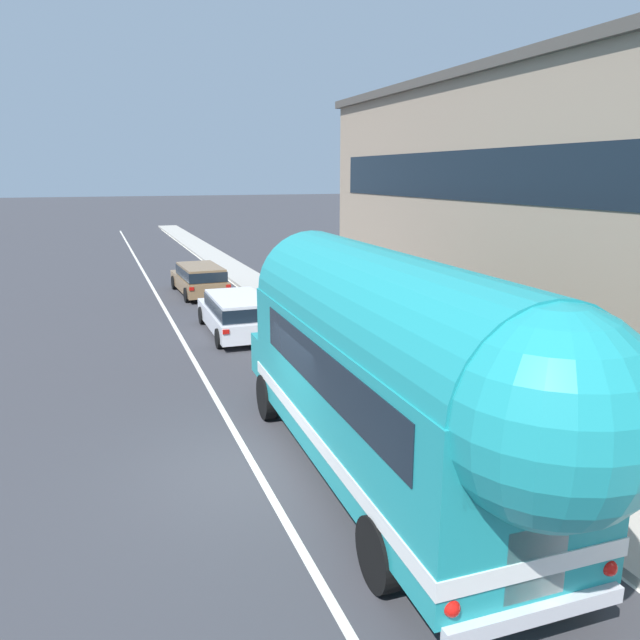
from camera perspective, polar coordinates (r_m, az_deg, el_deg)
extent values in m
plane|color=#38383D|center=(11.58, -5.97, -13.92)|extent=(300.00, 300.00, 0.00)
cube|color=silver|center=(22.75, -13.63, -0.37)|extent=(0.14, 80.00, 0.01)
cube|color=silver|center=(23.50, -4.18, 0.41)|extent=(0.12, 80.00, 0.01)
cube|color=#ADA89E|center=(21.91, -0.40, -0.33)|extent=(1.83, 90.00, 0.15)
cube|color=black|center=(14.18, 17.89, -1.54)|extent=(0.08, 18.64, 1.20)
cube|color=black|center=(13.73, 18.97, 12.72)|extent=(0.08, 18.64, 1.20)
cube|color=teal|center=(10.37, 6.09, -6.72)|extent=(2.72, 8.12, 2.30)
cylinder|color=teal|center=(10.03, 6.26, -0.55)|extent=(2.67, 8.02, 2.45)
sphere|color=teal|center=(6.81, 20.65, -8.25)|extent=(2.40, 2.40, 2.40)
cube|color=teal|center=(14.73, -1.63, -3.24)|extent=(2.30, 1.36, 0.95)
cube|color=white|center=(10.61, 6.01, -10.02)|extent=(2.77, 8.16, 0.24)
cube|color=black|center=(9.92, 6.91, -4.03)|extent=(2.70, 6.32, 0.76)
cube|color=black|center=(7.00, 20.36, -12.09)|extent=(2.00, 0.14, 0.84)
cube|color=white|center=(7.60, 19.58, -20.67)|extent=(0.80, 0.08, 0.90)
cube|color=silver|center=(7.89, 19.65, -24.61)|extent=(2.34, 0.21, 0.20)
sphere|color=red|center=(7.26, 12.23, -24.91)|extent=(0.20, 0.20, 0.20)
sphere|color=red|center=(8.37, 25.49, -20.25)|extent=(0.20, 0.20, 0.20)
cube|color=black|center=(13.84, -0.93, 1.33)|extent=(2.14, 0.16, 0.96)
cube|color=silver|center=(15.40, -2.39, -2.98)|extent=(0.90, 0.13, 0.56)
cylinder|color=black|center=(13.66, -5.02, -7.20)|extent=(0.29, 1.01, 1.00)
cylinder|color=black|center=(14.36, 4.13, -6.14)|extent=(0.29, 1.01, 1.00)
cylinder|color=black|center=(8.53, 5.55, -20.98)|extent=(0.29, 1.01, 1.00)
cylinder|color=black|center=(9.61, 19.00, -17.44)|extent=(0.29, 1.01, 1.00)
cube|color=white|center=(20.98, -7.93, 0.17)|extent=(1.91, 4.82, 0.60)
cube|color=white|center=(20.41, -7.71, 1.45)|extent=(1.69, 3.37, 0.55)
cube|color=black|center=(20.41, -7.71, 1.37)|extent=(1.75, 3.41, 0.43)
cube|color=red|center=(18.50, -8.84, -1.11)|extent=(0.20, 0.04, 0.14)
cube|color=red|center=(18.85, -4.03, -0.70)|extent=(0.20, 0.04, 0.14)
cylinder|color=black|center=(22.51, -11.02, 0.44)|extent=(0.21, 0.64, 0.64)
cylinder|color=black|center=(22.83, -6.63, 0.78)|extent=(0.21, 0.64, 0.64)
cylinder|color=black|center=(19.26, -9.44, -1.72)|extent=(0.21, 0.64, 0.64)
cylinder|color=black|center=(19.63, -4.35, -1.28)|extent=(0.21, 0.64, 0.64)
cube|color=olive|center=(28.16, -11.30, 3.45)|extent=(1.96, 4.75, 0.60)
cube|color=olive|center=(27.61, -11.16, 4.47)|extent=(1.71, 3.29, 0.55)
cube|color=black|center=(27.62, -11.16, 4.41)|extent=(1.77, 3.34, 0.43)
cube|color=red|center=(25.71, -11.97, 2.88)|extent=(0.20, 0.05, 0.14)
cube|color=red|center=(26.03, -8.61, 3.15)|extent=(0.20, 0.05, 0.14)
cylinder|color=black|center=(29.65, -13.55, 3.44)|extent=(0.22, 0.65, 0.64)
cylinder|color=black|center=(29.96, -10.30, 3.70)|extent=(0.22, 0.65, 0.64)
cylinder|color=black|center=(26.46, -12.39, 2.32)|extent=(0.22, 0.65, 0.64)
cylinder|color=black|center=(26.80, -8.78, 2.62)|extent=(0.22, 0.65, 0.64)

